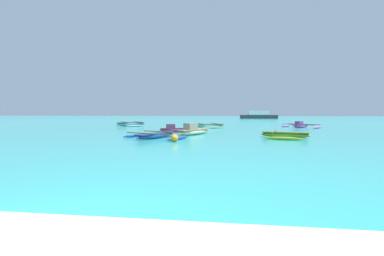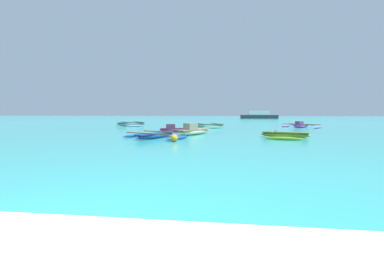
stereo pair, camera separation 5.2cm
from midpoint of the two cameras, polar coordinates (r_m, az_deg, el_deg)
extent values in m
ellipsoid|color=#9F396C|center=(22.51, -3.87, -0.39)|extent=(2.70, 1.39, 0.32)
cube|color=#642C48|center=(22.51, -3.87, -0.09)|extent=(2.49, 1.30, 0.08)
cube|color=#642C48|center=(22.45, -4.71, 0.44)|extent=(0.86, 0.70, 0.35)
ellipsoid|color=#A857BB|center=(30.74, 23.09, 0.39)|extent=(2.42, 2.31, 0.34)
cube|color=#693C73|center=(30.73, 23.10, 0.64)|extent=(2.25, 2.14, 0.08)
cube|color=#693C73|center=(30.43, 22.78, 1.05)|extent=(0.93, 0.92, 0.38)
cylinder|color=brown|center=(31.24, 23.68, 0.78)|extent=(2.61, 2.82, 0.07)
cylinder|color=brown|center=(30.21, 22.51, 0.72)|extent=(2.61, 2.82, 0.07)
ellipsoid|color=#A857BB|center=(31.76, 20.18, 0.42)|extent=(1.48, 1.39, 0.20)
ellipsoid|color=#A857BB|center=(29.80, 26.19, 0.09)|extent=(1.48, 1.39, 0.20)
ellipsoid|color=olive|center=(18.03, 20.08, -1.45)|extent=(3.17, 1.53, 0.38)
cube|color=#516521|center=(18.01, 20.09, -0.97)|extent=(2.93, 1.43, 0.08)
cylinder|color=brown|center=(17.98, 22.32, -0.83)|extent=(0.93, 2.93, 0.07)
cylinder|color=brown|center=(18.07, 17.88, -0.72)|extent=(0.93, 2.93, 0.07)
ellipsoid|color=olive|center=(19.54, 20.36, -1.36)|extent=(2.19, 0.83, 0.20)
ellipsoid|color=olive|center=(16.53, 19.74, -2.19)|extent=(2.19, 0.83, 0.20)
ellipsoid|color=#6D929E|center=(32.45, -13.32, 0.86)|extent=(3.38, 2.66, 0.49)
cube|color=#495D63|center=(32.44, -13.32, 1.22)|extent=(3.13, 2.47, 0.08)
cylinder|color=brown|center=(32.65, -11.95, 1.36)|extent=(2.09, 2.99, 0.07)
cylinder|color=brown|center=(32.26, -14.71, 1.30)|extent=(2.09, 2.99, 0.07)
ellipsoid|color=#6D929E|center=(34.20, -14.05, 0.73)|extent=(1.95, 1.43, 0.20)
ellipsoid|color=#6D929E|center=(30.73, -12.50, 0.46)|extent=(1.95, 1.43, 0.20)
ellipsoid|color=#184696|center=(16.84, -8.01, -1.67)|extent=(2.07, 3.60, 0.35)
cube|color=navy|center=(16.83, -8.01, -1.21)|extent=(1.93, 3.32, 0.08)
cylinder|color=brown|center=(17.47, -6.29, -0.83)|extent=(3.24, 1.52, 0.07)
cylinder|color=brown|center=(16.20, -9.87, -1.20)|extent=(3.24, 1.52, 0.07)
ellipsoid|color=#184696|center=(18.02, -12.33, -1.61)|extent=(1.16, 2.25, 0.20)
ellipsoid|color=#184696|center=(15.79, -3.06, -2.25)|extent=(1.16, 2.25, 0.20)
ellipsoid|color=#79AE93|center=(28.96, 3.74, 0.54)|extent=(3.79, 1.68, 0.39)
cube|color=#4F6C5D|center=(28.95, 3.74, 0.85)|extent=(3.49, 1.57, 0.08)
cylinder|color=brown|center=(29.17, 5.37, 0.98)|extent=(1.27, 3.83, 0.07)
cylinder|color=brown|center=(28.75, 2.09, 0.96)|extent=(1.27, 3.83, 0.07)
ellipsoid|color=#79AE93|center=(30.90, 2.83, 0.55)|extent=(2.09, 0.83, 0.20)
ellipsoid|color=#79AE93|center=(27.03, 4.78, 0.13)|extent=(2.09, 0.83, 0.20)
ellipsoid|color=beige|center=(19.39, 0.58, -0.85)|extent=(2.44, 3.47, 0.42)
cube|color=gray|center=(19.38, 0.58, -0.35)|extent=(2.27, 3.21, 0.08)
cube|color=gray|center=(19.00, -0.24, 0.40)|extent=(1.04, 1.18, 0.46)
sphere|color=orange|center=(14.65, -3.87, -2.26)|extent=(0.42, 0.42, 0.42)
cube|color=#2D333D|center=(72.64, 14.68, 2.43)|extent=(9.94, 2.19, 0.99)
cube|color=white|center=(72.63, 14.69, 3.29)|extent=(5.47, 1.86, 1.19)
camera|label=1|loc=(0.03, -89.94, 0.00)|focal=24.00mm
camera|label=2|loc=(0.03, 90.06, 0.00)|focal=24.00mm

